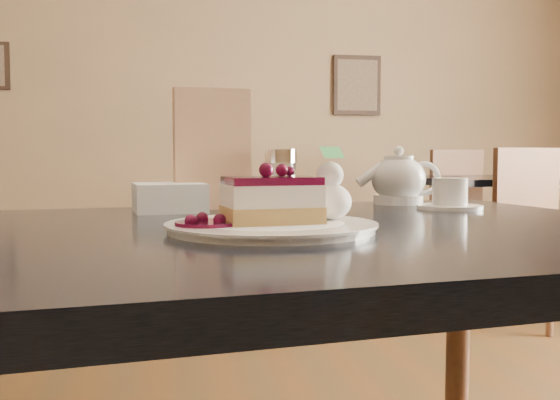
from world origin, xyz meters
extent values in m
cube|color=tan|center=(0.00, 5.00, 1.50)|extent=(8.00, 0.02, 3.00)
cube|color=black|center=(1.80, 4.97, 1.60)|extent=(0.45, 0.03, 0.55)
cube|color=black|center=(0.19, 0.26, 0.81)|extent=(1.43, 1.04, 0.04)
cylinder|color=#56341B|center=(0.74, 0.71, 0.39)|extent=(0.06, 0.06, 0.79)
cylinder|color=white|center=(0.20, 0.20, 0.84)|extent=(0.29, 0.29, 0.01)
cube|color=tan|center=(0.20, 0.20, 0.85)|extent=(0.14, 0.11, 0.02)
cube|color=white|center=(0.20, 0.20, 0.88)|extent=(0.14, 0.11, 0.03)
cube|color=#44091F|center=(0.20, 0.20, 0.90)|extent=(0.14, 0.10, 0.01)
ellipsoid|color=white|center=(0.29, 0.23, 0.87)|extent=(0.07, 0.07, 0.06)
cylinder|color=#44091F|center=(0.11, 0.19, 0.85)|extent=(0.09, 0.09, 0.01)
cylinder|color=white|center=(0.62, 0.52, 0.83)|extent=(0.13, 0.13, 0.01)
cylinder|color=white|center=(0.62, 0.52, 0.87)|extent=(0.07, 0.07, 0.06)
ellipsoid|color=white|center=(0.57, 0.66, 0.88)|extent=(0.12, 0.12, 0.10)
cylinder|color=white|center=(0.57, 0.66, 0.94)|extent=(0.07, 0.07, 0.01)
cylinder|color=white|center=(0.48, 0.66, 0.88)|extent=(0.07, 0.02, 0.06)
cube|color=beige|center=(0.14, 0.60, 0.95)|extent=(0.16, 0.05, 0.24)
cylinder|color=white|center=(0.28, 0.60, 0.88)|extent=(0.06, 0.06, 0.09)
cylinder|color=silver|center=(0.28, 0.60, 0.94)|extent=(0.07, 0.07, 0.03)
cube|color=white|center=(0.06, 0.56, 0.86)|extent=(0.15, 0.15, 0.06)
cube|color=black|center=(2.16, 3.20, 0.78)|extent=(1.20, 1.02, 0.04)
cylinder|color=#56341B|center=(1.72, 2.85, 0.38)|extent=(0.05, 0.05, 0.76)
cylinder|color=#56341B|center=(1.72, 3.54, 0.38)|extent=(0.05, 0.05, 0.76)
cylinder|color=#56341B|center=(2.61, 3.54, 0.38)|extent=(0.05, 0.05, 0.76)
camera|label=1|loc=(0.05, -0.67, 0.94)|focal=40.00mm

